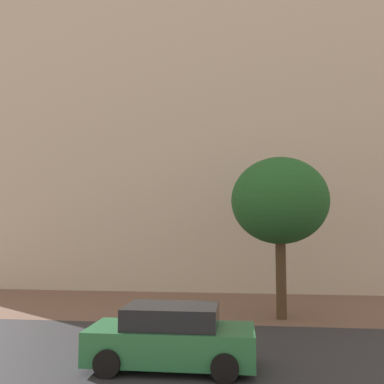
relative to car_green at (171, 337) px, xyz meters
The scene contains 5 objects.
ground_plane 2.62m from the car_green, 77.87° to the left, with size 120.00×120.00×0.00m, color brown.
street_asphalt_strip 1.72m from the car_green, 70.22° to the left, with size 120.00×6.70×0.00m, color #2D2D33.
landmark_building 22.44m from the car_green, 96.55° to the left, with size 28.13×14.81×34.31m.
car_green is the anchor object (origin of this frame).
tree_curb_far 7.88m from the car_green, 61.85° to the left, with size 3.78×3.78×6.24m.
Camera 1 is at (1.21, -3.00, 3.38)m, focal length 39.13 mm.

